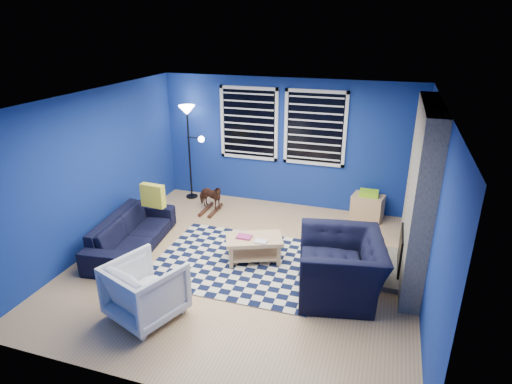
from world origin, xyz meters
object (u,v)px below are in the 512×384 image
armchair_big (341,266)px  armchair_bent (146,290)px  cabinet (367,206)px  coffee_table (254,244)px  sofa (132,233)px  tv (423,154)px  rocking_horse (210,197)px  floor_lamp (189,123)px

armchair_big → armchair_bent: bearing=-72.4°
armchair_bent → cabinet: armchair_bent is taller
coffee_table → cabinet: cabinet is taller
sofa → armchair_bent: 1.82m
tv → armchair_bent: tv is taller
sofa → armchair_big: 3.37m
rocking_horse → armchair_bent: bearing=-158.9°
sofa → floor_lamp: 2.63m
tv → coffee_table: (-2.34, -1.85, -1.11)m
cabinet → floor_lamp: size_ratio=0.32×
tv → rocking_horse: 3.89m
sofa → cabinet: sofa is taller
sofa → coffee_table: 2.01m
sofa → rocking_horse: size_ratio=3.34×
armchair_big → cabinet: 2.54m
armchair_big → armchair_bent: armchair_big is taller
tv → floor_lamp: bearing=177.2°
armchair_bent → rocking_horse: (-0.51, 3.16, -0.06)m
floor_lamp → sofa: bearing=-89.3°
coffee_table → floor_lamp: (-2.02, 2.06, 1.29)m
tv → floor_lamp: size_ratio=0.52×
armchair_bent → coffee_table: armchair_bent is taller
sofa → armchair_bent: size_ratio=2.35×
armchair_big → sofa: bearing=-104.7°
tv → armchair_bent: 4.86m
coffee_table → cabinet: (1.55, 2.10, -0.05)m
sofa → floor_lamp: size_ratio=1.00×
floor_lamp → armchair_big: bearing=-36.3°
armchair_bent → cabinet: 4.47m
tv → sofa: tv is taller
sofa → floor_lamp: floor_lamp is taller
sofa → armchair_big: size_ratio=1.56×
tv → cabinet: tv is taller
floor_lamp → tv: bearing=-2.8°
armchair_big → rocking_horse: (-2.74, 1.93, -0.09)m
tv → floor_lamp: 4.38m
tv → coffee_table: bearing=-141.7°
floor_lamp → armchair_bent: bearing=-72.7°
armchair_bent → rocking_horse: armchair_bent is taller
armchair_big → cabinet: size_ratio=2.01×
coffee_table → floor_lamp: 3.16m
sofa → armchair_big: (3.36, -0.20, 0.12)m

